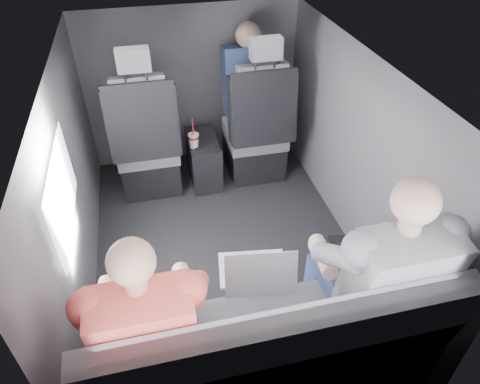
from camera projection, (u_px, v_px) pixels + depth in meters
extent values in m
plane|color=black|center=(225.00, 248.00, 3.09)|extent=(2.60, 2.60, 0.00)
plane|color=#B2B2AD|center=(220.00, 68.00, 2.25)|extent=(2.60, 2.60, 0.00)
cube|color=#56565B|center=(73.00, 193.00, 2.51)|extent=(0.02, 2.60, 1.35)
cube|color=#56565B|center=(356.00, 154.00, 2.84)|extent=(0.02, 2.60, 1.35)
cube|color=#56565B|center=(193.00, 87.00, 3.67)|extent=(1.80, 0.02, 1.35)
cube|color=#56565B|center=(290.00, 359.00, 1.68)|extent=(1.80, 0.02, 1.35)
cube|color=white|center=(62.00, 193.00, 2.14)|extent=(0.02, 0.75, 0.42)
cube|color=black|center=(264.00, 100.00, 3.19)|extent=(0.35, 0.11, 0.59)
cube|color=black|center=(151.00, 169.00, 3.62)|extent=(0.46, 0.48, 0.30)
cube|color=#5B5B5F|center=(147.00, 147.00, 3.46)|extent=(0.48, 0.46, 0.14)
cube|color=#5B5B5F|center=(142.00, 117.00, 3.08)|extent=(0.38, 0.18, 0.61)
cube|color=black|center=(112.00, 125.00, 3.06)|extent=(0.08, 0.21, 0.53)
cube|color=black|center=(173.00, 118.00, 3.14)|extent=(0.08, 0.21, 0.53)
cube|color=black|center=(143.00, 123.00, 3.03)|extent=(0.50, 0.11, 0.58)
cube|color=#5B5B5F|center=(133.00, 60.00, 2.78)|extent=(0.22, 0.10, 0.15)
cube|color=black|center=(253.00, 155.00, 3.78)|extent=(0.46, 0.48, 0.30)
cube|color=#5B5B5F|center=(255.00, 134.00, 3.62)|extent=(0.48, 0.46, 0.14)
cube|color=#5B5B5F|center=(262.00, 104.00, 3.24)|extent=(0.38, 0.18, 0.61)
cube|color=black|center=(234.00, 111.00, 3.22)|extent=(0.08, 0.21, 0.53)
cube|color=black|center=(290.00, 105.00, 3.30)|extent=(0.08, 0.21, 0.53)
cube|color=black|center=(265.00, 109.00, 3.20)|extent=(0.50, 0.11, 0.58)
cube|color=#5B5B5F|center=(266.00, 48.00, 2.94)|extent=(0.22, 0.10, 0.15)
cube|color=black|center=(204.00, 159.00, 3.64)|extent=(0.24, 0.48, 0.40)
cylinder|color=black|center=(199.00, 147.00, 3.41)|extent=(0.09, 0.09, 0.01)
cylinder|color=black|center=(212.00, 145.00, 3.43)|extent=(0.09, 0.09, 0.01)
cube|color=#5B5B5F|center=(266.00, 358.00, 2.17)|extent=(1.60, 0.50, 0.45)
cube|color=#5B5B5F|center=(286.00, 347.00, 1.71)|extent=(1.60, 0.17, 0.47)
cylinder|color=red|center=(193.00, 137.00, 3.36)|extent=(0.08, 0.08, 0.02)
cylinder|color=white|center=(193.00, 135.00, 3.35)|extent=(0.09, 0.09, 0.01)
cylinder|color=red|center=(193.00, 126.00, 3.30)|extent=(0.01, 0.01, 0.14)
cube|color=silver|center=(142.00, 297.00, 2.02)|extent=(0.34, 0.26, 0.02)
cube|color=silver|center=(142.00, 298.00, 2.00)|extent=(0.28, 0.15, 0.00)
cube|color=silver|center=(141.00, 284.00, 2.07)|extent=(0.10, 0.06, 0.00)
cube|color=silver|center=(140.00, 306.00, 1.83)|extent=(0.33, 0.09, 0.23)
cube|color=white|center=(140.00, 305.00, 1.84)|extent=(0.29, 0.07, 0.19)
cube|color=silver|center=(253.00, 269.00, 2.16)|extent=(0.37, 0.28, 0.02)
cube|color=silver|center=(253.00, 270.00, 2.14)|extent=(0.29, 0.17, 0.00)
cube|color=silver|center=(249.00, 257.00, 2.20)|extent=(0.11, 0.07, 0.00)
cube|color=silver|center=(261.00, 275.00, 1.97)|extent=(0.34, 0.12, 0.22)
cube|color=white|center=(261.00, 274.00, 1.98)|extent=(0.30, 0.10, 0.19)
cube|color=black|center=(360.00, 249.00, 2.27)|extent=(0.34, 0.26, 0.02)
cube|color=black|center=(362.00, 250.00, 2.25)|extent=(0.26, 0.16, 0.00)
cube|color=black|center=(356.00, 240.00, 2.31)|extent=(0.10, 0.06, 0.00)
cube|color=black|center=(376.00, 253.00, 2.10)|extent=(0.31, 0.12, 0.20)
cube|color=white|center=(376.00, 252.00, 2.10)|extent=(0.27, 0.10, 0.17)
cube|color=#39383E|center=(127.00, 330.00, 1.97)|extent=(0.14, 0.42, 0.13)
cube|color=#39383E|center=(173.00, 321.00, 2.00)|extent=(0.14, 0.42, 0.13)
cube|color=#39383E|center=(135.00, 327.00, 2.31)|extent=(0.13, 0.13, 0.45)
cube|color=#39383E|center=(174.00, 319.00, 2.35)|extent=(0.13, 0.13, 0.45)
cube|color=#E04A4A|center=(146.00, 332.00, 1.69)|extent=(0.39, 0.26, 0.52)
sphere|color=tan|center=(131.00, 262.00, 1.48)|extent=(0.17, 0.17, 0.17)
cylinder|color=tan|center=(102.00, 299.00, 1.92)|extent=(0.11, 0.27, 0.12)
cylinder|color=tan|center=(187.00, 284.00, 1.99)|extent=(0.11, 0.27, 0.12)
cube|color=navy|center=(343.00, 287.00, 2.16)|extent=(0.16, 0.47, 0.14)
cube|color=navy|center=(385.00, 278.00, 2.20)|extent=(0.16, 0.47, 0.14)
cube|color=navy|center=(318.00, 287.00, 2.52)|extent=(0.14, 0.14, 0.45)
cube|color=navy|center=(355.00, 280.00, 2.57)|extent=(0.14, 0.14, 0.45)
cube|color=slate|center=(396.00, 278.00, 1.87)|extent=(0.42, 0.29, 0.57)
sphere|color=#D1A38F|center=(416.00, 201.00, 1.63)|extent=(0.19, 0.19, 0.19)
cylinder|color=#D1A38F|center=(323.00, 256.00, 2.10)|extent=(0.12, 0.29, 0.13)
cylinder|color=#D1A38F|center=(401.00, 242.00, 2.18)|extent=(0.12, 0.29, 0.13)
cube|color=navy|center=(248.00, 81.00, 3.51)|extent=(0.40, 0.26, 0.58)
sphere|color=tan|center=(248.00, 35.00, 3.30)|extent=(0.20, 0.20, 0.20)
cube|color=navy|center=(246.00, 109.00, 3.74)|extent=(0.34, 0.40, 0.12)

